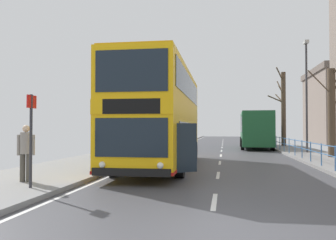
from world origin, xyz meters
TOP-DOWN VIEW (x-y plane):
  - ground at (-0.72, -0.00)m, footprint 15.80×140.00m
  - double_decker_bus_main at (-2.61, 9.73)m, footprint 3.40×11.19m
  - background_bus_far_lane at (2.96, 25.77)m, footprint 2.83×9.14m
  - pedestrian_railing_far_kerb at (4.45, 12.15)m, footprint 0.05×31.06m
  - pedestrian_companion at (-5.78, 3.88)m, footprint 0.55×0.40m
  - bus_stop_sign_near at (-5.04, 2.92)m, footprint 0.08×0.44m
  - street_lamp_far_side at (5.78, 18.87)m, footprint 0.28×0.60m
  - bare_tree_far_00 at (6.37, 15.22)m, footprint 2.87×1.58m
  - bare_tree_far_01 at (5.71, 28.06)m, footprint 1.66×2.65m

SIDE VIEW (x-z plane):
  - ground at x=-0.72m, z-range -0.06..0.14m
  - pedestrian_railing_far_kerb at x=4.45m, z-range 0.31..1.29m
  - pedestrian_companion at x=-5.78m, z-range 0.25..1.99m
  - background_bus_far_lane at x=2.96m, z-range 0.14..3.30m
  - bus_stop_sign_near at x=-5.04m, z-range 0.44..3.02m
  - double_decker_bus_main at x=-2.61m, z-range 0.10..4.57m
  - bare_tree_far_00 at x=6.37m, z-range -0.08..5.76m
  - bare_tree_far_01 at x=5.71m, z-range 0.09..7.40m
  - street_lamp_far_side at x=5.78m, z-range 0.75..8.39m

